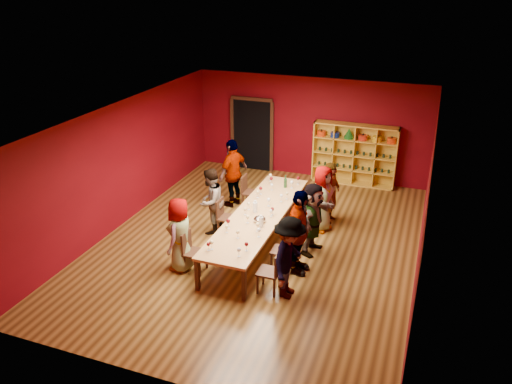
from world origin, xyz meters
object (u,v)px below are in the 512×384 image
chair_person_left_4 (248,190)px  spittoon_bowl (260,219)px  chair_person_right_3 (310,209)px  chair_person_right_4 (315,200)px  shelving_unit (355,152)px  person_right_0 (289,258)px  person_left_2 (210,201)px  chair_person_right_0 (273,270)px  chair_person_right_1 (286,249)px  chair_person_right_2 (298,229)px  chair_person_left_2 (224,215)px  person_right_1 (298,233)px  chair_person_left_0 (192,249)px  tasting_table (259,216)px  person_left_4 (233,173)px  person_right_3 (322,199)px  person_right_2 (313,218)px  person_right_4 (332,192)px  wine_bottle (285,183)px  person_left_0 (180,235)px

chair_person_left_4 → spittoon_bowl: 2.36m
chair_person_right_3 → chair_person_right_4: (0.00, 0.53, 0.00)m
shelving_unit → person_right_0: (-0.17, -6.04, -0.15)m
person_left_2 → chair_person_right_0: (2.17, -1.85, -0.30)m
chair_person_right_1 → chair_person_right_2: size_ratio=1.00×
chair_person_left_2 → person_right_1: person_right_1 is taller
chair_person_right_1 → chair_person_right_4: bearing=90.0°
chair_person_right_1 → chair_person_right_4: (0.00, 2.53, 0.00)m
shelving_unit → chair_person_right_3: 3.25m
chair_person_left_4 → chair_person_left_0: bearing=-90.0°
chair_person_right_4 → chair_person_right_2: bearing=-90.0°
tasting_table → chair_person_left_4: bearing=118.2°
chair_person_left_0 → chair_person_right_0: 1.83m
person_left_4 → chair_person_right_2: size_ratio=2.07×
person_right_0 → chair_person_right_2: person_right_0 is taller
chair_person_right_2 → person_right_3: person_right_3 is taller
person_left_2 → person_right_2: bearing=94.1°
person_left_2 → chair_person_right_3: bearing=121.1°
chair_person_right_4 → spittoon_bowl: chair_person_right_4 is taller
tasting_table → person_right_4: size_ratio=2.90×
chair_person_left_4 → person_right_2: 2.73m
shelving_unit → chair_person_right_2: bearing=-96.5°
person_left_4 → person_right_0: (2.55, -3.42, -0.09)m
person_right_1 → person_right_4: person_right_1 is taller
chair_person_left_0 → chair_person_right_3: same height
spittoon_bowl → person_right_1: bearing=-25.9°
chair_person_right_0 → wine_bottle: 3.47m
chair_person_left_0 → person_right_2: size_ratio=0.54×
person_left_0 → shelving_unit: bearing=154.6°
chair_person_left_0 → person_left_0: 0.39m
chair_person_right_3 → chair_person_right_4: size_ratio=1.00×
chair_person_left_0 → chair_person_right_1: 1.95m
person_left_4 → chair_person_right_4: 2.27m
shelving_unit → person_right_2: 4.28m
chair_person_left_0 → person_right_4: 3.93m
tasting_table → shelving_unit: size_ratio=1.88×
chair_person_right_0 → person_left_4: bearing=123.2°
chair_person_left_4 → person_right_4: size_ratio=0.57×
shelving_unit → person_right_2: size_ratio=1.46×
chair_person_left_4 → chair_person_right_2: size_ratio=1.00×
shelving_unit → person_left_0: bearing=-113.4°
person_left_4 → person_right_4: person_left_4 is taller
chair_person_left_4 → person_right_1: 3.33m
chair_person_left_4 → person_right_4: bearing=-0.8°
person_left_4 → person_right_3: (2.51, -0.56, -0.10)m
chair_person_right_4 → person_right_4: bearing=0.0°
person_right_0 → chair_person_right_1: size_ratio=1.87×
chair_person_left_0 → chair_person_right_0: size_ratio=1.00×
tasting_table → shelving_unit: shelving_unit is taller
person_left_0 → chair_person_left_4: bearing=173.7°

